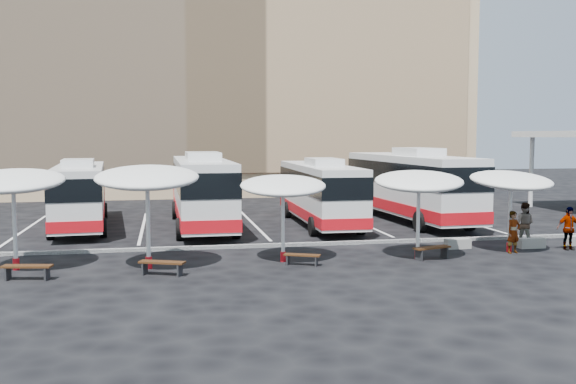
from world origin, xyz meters
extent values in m
plane|color=black|center=(0.00, 0.00, 0.00)|extent=(120.00, 120.00, 0.00)
cube|color=tan|center=(0.00, 32.00, 12.50)|extent=(42.00, 18.00, 25.00)
cube|color=tan|center=(0.00, 22.90, 12.00)|extent=(40.00, 0.30, 20.00)
cylinder|color=silver|center=(20.00, 13.00, 2.40)|extent=(0.30, 0.30, 4.80)
cube|color=black|center=(0.00, 0.50, 0.07)|extent=(34.00, 0.25, 0.15)
cube|color=white|center=(-12.00, 8.00, 0.01)|extent=(0.15, 12.00, 0.01)
cube|color=white|center=(-6.00, 8.00, 0.01)|extent=(0.15, 12.00, 0.01)
cube|color=white|center=(0.00, 8.00, 0.01)|extent=(0.15, 12.00, 0.01)
cube|color=white|center=(6.00, 8.00, 0.01)|extent=(0.15, 12.00, 0.01)
cube|color=white|center=(12.00, 8.00, 0.01)|extent=(0.15, 12.00, 0.01)
cube|color=silver|center=(-9.26, 8.38, 1.87)|extent=(3.31, 11.65, 2.87)
cube|color=black|center=(-9.26, 8.38, 2.44)|extent=(3.37, 11.72, 1.05)
cube|color=red|center=(-9.26, 8.38, 0.81)|extent=(3.37, 11.72, 0.53)
cube|color=red|center=(-9.72, 14.11, 1.15)|extent=(2.46, 0.39, 1.34)
cube|color=silver|center=(-9.18, 7.42, 3.50)|extent=(1.76, 2.99, 0.38)
cylinder|color=black|center=(-10.72, 11.62, 0.48)|extent=(0.41, 0.98, 0.96)
cylinder|color=black|center=(-8.33, 11.82, 0.48)|extent=(0.41, 0.98, 0.96)
cylinder|color=black|center=(-10.14, 4.46, 0.48)|extent=(0.41, 0.98, 0.96)
cylinder|color=black|center=(-7.75, 4.65, 0.48)|extent=(0.41, 0.98, 0.96)
cube|color=silver|center=(-2.86, 7.32, 2.05)|extent=(2.76, 12.66, 3.16)
cube|color=black|center=(-2.86, 7.32, 2.68)|extent=(2.82, 12.72, 1.16)
cube|color=red|center=(-2.86, 7.32, 0.89)|extent=(2.82, 12.72, 0.58)
cube|color=red|center=(-2.93, 13.63, 1.26)|extent=(2.70, 0.24, 1.47)
cube|color=silver|center=(-2.85, 6.27, 3.84)|extent=(1.72, 3.17, 0.42)
cylinder|color=black|center=(-4.22, 10.99, 0.53)|extent=(0.38, 1.06, 1.05)
cylinder|color=black|center=(-1.58, 11.02, 0.53)|extent=(0.38, 1.06, 1.05)
cylinder|color=black|center=(-4.14, 3.10, 0.53)|extent=(0.38, 1.06, 1.05)
cylinder|color=black|center=(-1.51, 3.12, 0.53)|extent=(0.38, 1.06, 1.05)
cube|color=silver|center=(3.53, 6.97, 1.87)|extent=(2.58, 11.57, 2.88)
cube|color=black|center=(3.53, 6.97, 2.45)|extent=(2.64, 11.63, 1.06)
cube|color=red|center=(3.53, 6.97, 0.82)|extent=(2.64, 11.63, 0.53)
cube|color=red|center=(3.62, 12.73, 1.15)|extent=(2.46, 0.23, 1.35)
cube|color=silver|center=(3.52, 6.00, 3.51)|extent=(1.58, 2.91, 0.38)
cylinder|color=black|center=(2.38, 10.35, 0.48)|extent=(0.35, 0.97, 0.96)
cylinder|color=black|center=(4.79, 10.31, 0.48)|extent=(0.35, 0.97, 0.96)
cylinder|color=black|center=(2.27, 3.14, 0.48)|extent=(0.35, 0.97, 0.96)
cylinder|color=black|center=(4.68, 3.10, 0.48)|extent=(0.35, 0.97, 0.96)
cube|color=silver|center=(9.04, 7.75, 2.14)|extent=(3.43, 13.28, 3.29)
cube|color=black|center=(9.04, 7.75, 2.80)|extent=(3.49, 13.35, 1.21)
cube|color=red|center=(9.04, 7.75, 0.93)|extent=(3.49, 13.35, 0.60)
cube|color=red|center=(8.70, 14.32, 1.32)|extent=(2.81, 0.37, 1.53)
cube|color=silver|center=(9.10, 6.65, 4.00)|extent=(1.92, 3.38, 0.44)
cylinder|color=black|center=(7.47, 11.51, 0.55)|extent=(0.44, 1.11, 1.10)
cylinder|color=black|center=(10.21, 11.65, 0.55)|extent=(0.44, 1.11, 1.10)
cylinder|color=black|center=(7.90, 3.30, 0.55)|extent=(0.44, 1.11, 1.10)
cylinder|color=black|center=(10.64, 3.44, 0.55)|extent=(0.44, 1.11, 1.10)
cylinder|color=silver|center=(-10.19, -2.51, 1.61)|extent=(0.15, 0.15, 3.22)
cylinder|color=red|center=(-10.19, -2.51, 0.21)|extent=(0.24, 0.24, 0.43)
ellipsoid|color=white|center=(-10.19, -2.51, 3.27)|extent=(3.66, 3.70, 1.10)
cylinder|color=silver|center=(-5.43, -3.18, 1.66)|extent=(0.16, 0.16, 3.33)
cylinder|color=red|center=(-5.43, -3.18, 0.22)|extent=(0.25, 0.25, 0.44)
ellipsoid|color=white|center=(-5.43, -3.18, 3.38)|extent=(3.92, 3.97, 1.14)
cylinder|color=silver|center=(-0.32, -2.84, 1.47)|extent=(0.15, 0.15, 2.93)
cylinder|color=red|center=(-0.32, -2.84, 0.20)|extent=(0.24, 0.24, 0.39)
ellipsoid|color=white|center=(-0.32, -2.84, 2.98)|extent=(3.71, 3.75, 1.00)
cylinder|color=silver|center=(5.03, -3.33, 1.53)|extent=(0.18, 0.18, 3.06)
cylinder|color=red|center=(5.03, -3.33, 0.20)|extent=(0.28, 0.28, 0.41)
ellipsoid|color=white|center=(5.03, -3.33, 3.11)|extent=(4.28, 4.32, 1.05)
cylinder|color=silver|center=(9.43, -2.58, 1.49)|extent=(0.14, 0.14, 2.98)
cylinder|color=red|center=(9.43, -2.58, 0.20)|extent=(0.22, 0.22, 0.40)
ellipsoid|color=white|center=(9.43, -2.58, 3.03)|extent=(3.43, 3.48, 1.02)
cube|color=black|center=(-9.43, -4.34, 0.48)|extent=(1.71, 0.75, 0.07)
cube|color=black|center=(-10.09, -4.22, 0.22)|extent=(0.14, 0.43, 0.44)
cube|color=black|center=(-8.78, -4.47, 0.22)|extent=(0.14, 0.43, 0.44)
cube|color=black|center=(-4.94, -4.47, 0.47)|extent=(1.67, 1.02, 0.07)
cube|color=black|center=(-5.55, -4.22, 0.22)|extent=(0.22, 0.41, 0.44)
cube|color=black|center=(-4.34, -4.72, 0.22)|extent=(0.22, 0.41, 0.44)
cube|color=black|center=(0.25, -3.70, 0.40)|extent=(1.41, 0.91, 0.06)
cube|color=black|center=(-0.25, -3.47, 0.18)|extent=(0.20, 0.34, 0.37)
cube|color=black|center=(0.76, -3.93, 0.18)|extent=(0.20, 0.34, 0.37)
cube|color=black|center=(5.58, -3.46, 0.46)|extent=(1.67, 0.88, 0.06)
cube|color=black|center=(4.96, -3.65, 0.22)|extent=(0.18, 0.41, 0.43)
cube|color=black|center=(6.20, -3.28, 0.22)|extent=(0.18, 0.41, 0.43)
cube|color=gray|center=(7.66, -1.44, 0.21)|extent=(1.16, 0.46, 0.42)
cube|color=gray|center=(10.88, -1.93, 0.22)|extent=(1.17, 0.39, 0.44)
imported|color=black|center=(9.45, -2.85, 0.88)|extent=(0.73, 0.57, 1.77)
imported|color=black|center=(11.02, -1.10, 0.96)|extent=(1.18, 1.16, 1.91)
imported|color=black|center=(12.20, -2.57, 0.93)|extent=(1.09, 0.46, 1.86)
camera|label=1|loc=(-4.80, -27.06, 4.88)|focal=40.00mm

